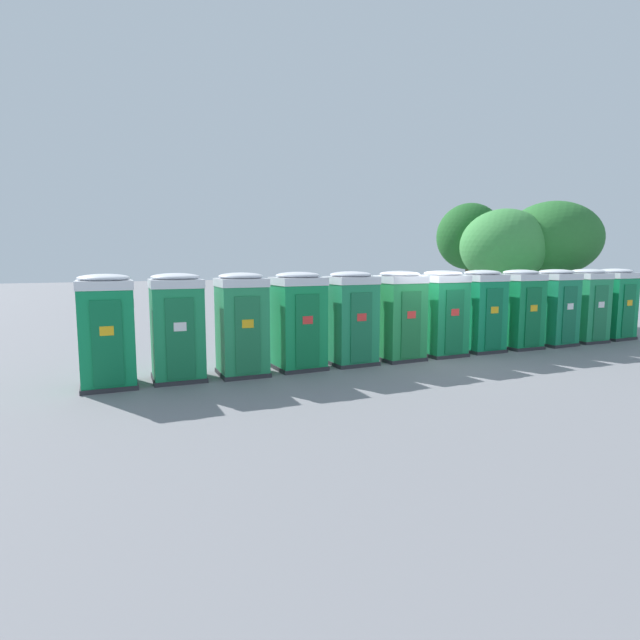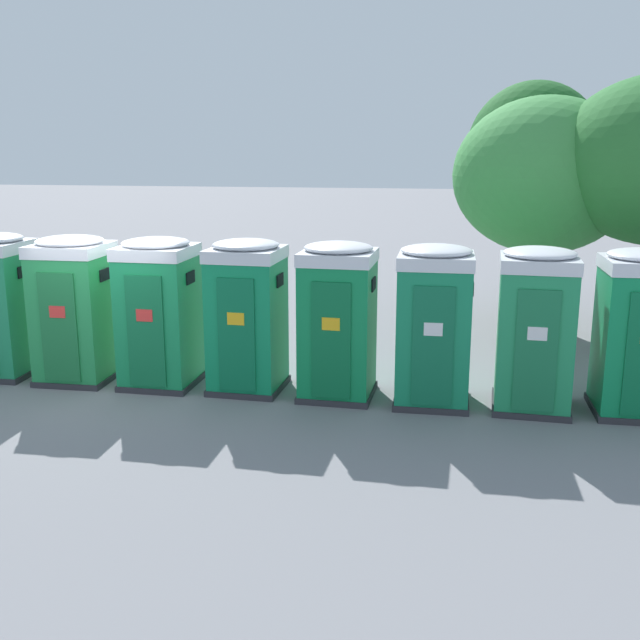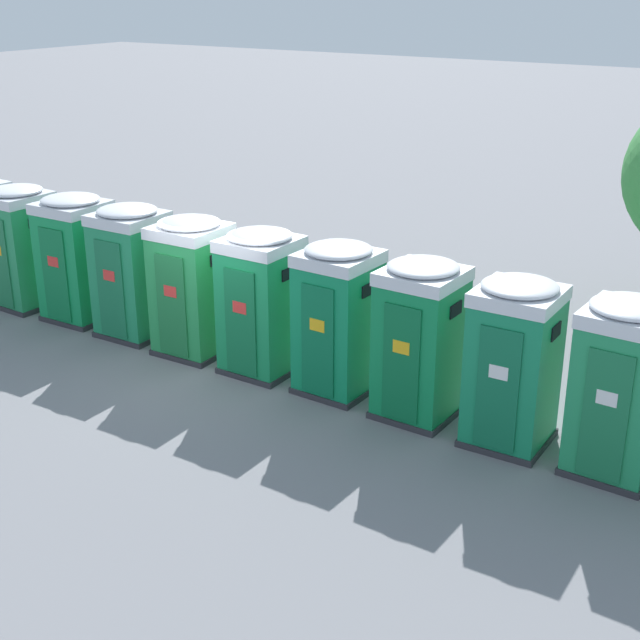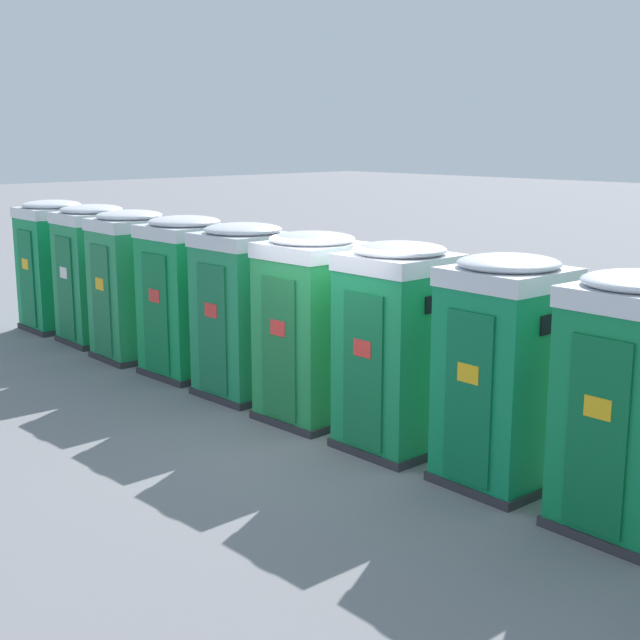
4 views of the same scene
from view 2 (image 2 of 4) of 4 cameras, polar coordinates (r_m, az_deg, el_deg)
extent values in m
plane|color=slate|center=(13.25, -15.58, -5.00)|extent=(120.00, 120.00, 0.00)
cube|color=#2D2D33|center=(14.69, -23.03, -3.60)|extent=(1.22, 1.20, 0.10)
cube|color=black|center=(13.99, -21.65, 3.45)|extent=(0.03, 0.36, 0.20)
cube|color=#2D2D33|center=(13.87, -17.82, -4.12)|extent=(1.23, 1.21, 0.10)
cube|color=#239049|center=(13.60, -18.14, 0.31)|extent=(1.17, 1.15, 2.10)
cube|color=#1B7039|center=(13.11, -19.27, -0.58)|extent=(0.64, 0.04, 1.85)
cube|color=red|center=(13.04, -19.40, 0.58)|extent=(0.28, 0.01, 0.20)
cube|color=black|center=(13.20, -16.08, 3.34)|extent=(0.03, 0.36, 0.20)
cube|color=silver|center=(13.40, -18.50, 5.11)|extent=(1.21, 1.19, 0.20)
ellipsoid|color=silver|center=(13.38, -18.54, 5.75)|extent=(1.15, 1.13, 0.18)
cube|color=#2D2D33|center=(13.24, -11.90, -4.58)|extent=(1.23, 1.22, 0.10)
cube|color=#168A4D|center=(12.95, -12.13, 0.06)|extent=(1.17, 1.16, 2.10)
cube|color=#116B3C|center=(12.45, -13.15, -0.88)|extent=(0.63, 0.04, 1.85)
cube|color=red|center=(12.37, -13.25, 0.34)|extent=(0.28, 0.01, 0.20)
cube|color=black|center=(12.59, -9.83, 3.21)|extent=(0.03, 0.36, 0.20)
cube|color=silver|center=(12.75, -12.38, 5.10)|extent=(1.20, 1.20, 0.20)
ellipsoid|color=silver|center=(12.73, -12.41, 5.77)|extent=(1.14, 1.14, 0.18)
cube|color=#2D2D33|center=(12.78, -5.43, -5.00)|extent=(1.22, 1.25, 0.10)
cube|color=#0F8650|center=(12.48, -5.54, -0.20)|extent=(1.16, 1.19, 2.10)
cube|color=#0C693E|center=(11.96, -6.39, -1.19)|extent=(0.61, 0.06, 1.85)
cube|color=yellow|center=(11.88, -6.45, 0.08)|extent=(0.28, 0.02, 0.20)
cube|color=black|center=(12.17, -3.07, 3.04)|extent=(0.04, 0.36, 0.20)
cube|color=silver|center=(12.27, -5.66, 5.04)|extent=(1.20, 1.23, 0.20)
ellipsoid|color=silver|center=(12.25, -5.68, 5.73)|extent=(1.14, 1.17, 0.18)
cube|color=#2D2D33|center=(12.40, 1.35, -5.52)|extent=(1.22, 1.24, 0.10)
cube|color=#0F8246|center=(12.09, 1.38, -0.58)|extent=(1.16, 1.18, 2.10)
cube|color=#0C6536|center=(11.55, 0.84, -1.63)|extent=(0.62, 0.05, 1.85)
cube|color=yellow|center=(11.47, 0.83, -0.31)|extent=(0.28, 0.02, 0.20)
cube|color=black|center=(11.85, 4.11, 2.74)|extent=(0.04, 0.36, 0.20)
cube|color=silver|center=(11.87, 1.41, 4.82)|extent=(1.20, 1.22, 0.20)
ellipsoid|color=silver|center=(11.85, 1.41, 5.54)|extent=(1.14, 1.16, 0.18)
cube|color=#2D2D33|center=(12.21, 8.47, -5.97)|extent=(1.18, 1.20, 0.10)
cube|color=#158353|center=(11.90, 8.65, -0.96)|extent=(1.12, 1.14, 2.10)
cube|color=#106641|center=(11.35, 8.58, -2.04)|extent=(0.62, 0.03, 1.85)
cube|color=white|center=(11.27, 8.63, -0.71)|extent=(0.28, 0.01, 0.20)
cube|color=black|center=(11.75, 11.57, 2.41)|extent=(0.02, 0.36, 0.20)
cube|color=silver|center=(11.67, 8.85, 4.52)|extent=(1.15, 1.18, 0.20)
ellipsoid|color=silver|center=(11.65, 8.87, 5.25)|extent=(1.10, 1.12, 0.18)
cube|color=#2D2D33|center=(12.28, 15.69, -6.23)|extent=(1.23, 1.26, 0.10)
cube|color=#1F8E55|center=(11.96, 16.02, -1.25)|extent=(1.17, 1.20, 2.10)
cube|color=#186F42|center=(11.42, 16.14, -2.34)|extent=(0.61, 0.06, 1.85)
cube|color=white|center=(11.33, 16.23, -1.02)|extent=(0.28, 0.02, 0.20)
cube|color=black|center=(11.86, 18.98, 2.06)|extent=(0.04, 0.36, 0.20)
cube|color=silver|center=(11.74, 16.37, 4.19)|extent=(1.21, 1.24, 0.20)
ellipsoid|color=silver|center=(11.72, 16.42, 4.92)|extent=(1.15, 1.18, 0.18)
cube|color=#2D2D33|center=(12.59, 22.68, -6.29)|extent=(1.23, 1.20, 0.10)
cube|color=#108A4D|center=(12.28, 23.13, -1.44)|extent=(1.17, 1.15, 2.10)
cylinder|color=brown|center=(18.24, 15.47, 4.90)|extent=(0.28, 0.28, 3.09)
ellipsoid|color=#1E5B23|center=(18.07, 15.95, 12.38)|extent=(2.99, 2.99, 3.04)
cylinder|color=brown|center=(16.23, 16.22, 2.93)|extent=(0.37, 0.37, 2.56)
ellipsoid|color=#3D8C42|center=(16.01, 16.71, 10.50)|extent=(3.66, 3.66, 3.14)
camera|label=1|loc=(14.45, -79.79, -2.48)|focal=28.00mm
camera|label=3|loc=(4.49, 106.58, 30.51)|focal=50.00mm
camera|label=4|loc=(4.50, 39.57, 6.91)|focal=50.00mm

